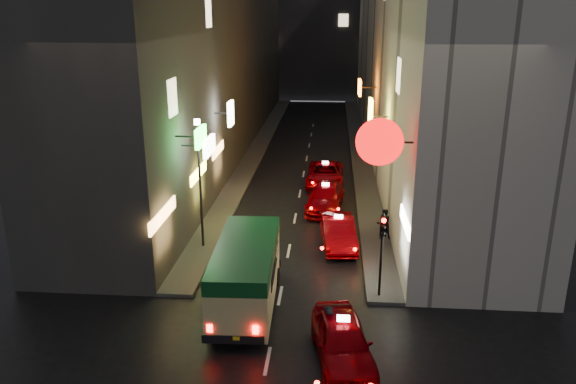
% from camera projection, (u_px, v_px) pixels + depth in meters
% --- Properties ---
extents(building_left, '(7.40, 52.28, 18.00)m').
position_uv_depth(building_left, '(210.00, 38.00, 44.91)').
color(building_left, '#383633').
rests_on(building_left, ground).
extents(building_right, '(8.16, 52.00, 18.00)m').
position_uv_depth(building_right, '(412.00, 39.00, 43.69)').
color(building_right, beige).
rests_on(building_right, ground).
extents(building_far, '(30.00, 10.00, 22.00)m').
position_uv_depth(building_far, '(320.00, 12.00, 74.05)').
color(building_far, '#323136').
rests_on(building_far, ground).
extents(sidewalk_left, '(1.50, 52.00, 0.15)m').
position_uv_depth(sidewalk_left, '(258.00, 148.00, 47.37)').
color(sidewalk_left, '#474542').
rests_on(sidewalk_left, ground).
extents(sidewalk_right, '(1.50, 52.00, 0.15)m').
position_uv_depth(sidewalk_right, '(359.00, 150.00, 46.72)').
color(sidewalk_right, '#474542').
rests_on(sidewalk_right, ground).
extents(minibus, '(2.37, 6.29, 2.68)m').
position_uv_depth(minibus, '(246.00, 268.00, 21.44)').
color(minibus, '#C5C17B').
rests_on(minibus, ground).
extents(taxi_near, '(3.09, 5.74, 1.90)m').
position_uv_depth(taxi_near, '(343.00, 338.00, 18.38)').
color(taxi_near, '#870007').
rests_on(taxi_near, ground).
extents(taxi_second, '(2.67, 5.45, 1.84)m').
position_uv_depth(taxi_second, '(338.00, 230.00, 27.53)').
color(taxi_second, '#870007').
rests_on(taxi_second, ground).
extents(taxi_third, '(2.59, 5.39, 1.83)m').
position_uv_depth(taxi_third, '(325.00, 195.00, 32.67)').
color(taxi_third, '#870007').
rests_on(taxi_third, ground).
extents(taxi_far, '(2.28, 5.35, 1.86)m').
position_uv_depth(taxi_far, '(325.00, 173.00, 37.23)').
color(taxi_far, '#870007').
rests_on(taxi_far, ground).
extents(pedestrian_crossing, '(0.55, 0.70, 1.87)m').
position_uv_depth(pedestrian_crossing, '(330.00, 325.00, 18.99)').
color(pedestrian_crossing, black).
rests_on(pedestrian_crossing, ground).
extents(pedestrian_sidewalk, '(0.75, 0.59, 1.75)m').
position_uv_depth(pedestrian_sidewalk, '(384.00, 222.00, 28.04)').
color(pedestrian_sidewalk, black).
rests_on(pedestrian_sidewalk, sidewalk_right).
extents(traffic_light, '(0.26, 0.43, 3.50)m').
position_uv_depth(traffic_light, '(382.00, 238.00, 21.72)').
color(traffic_light, black).
rests_on(traffic_light, sidewalk_right).
extents(lamp_post, '(0.28, 0.28, 6.22)m').
position_uv_depth(lamp_post, '(200.00, 175.00, 26.32)').
color(lamp_post, black).
rests_on(lamp_post, sidewalk_left).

